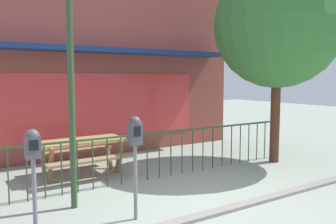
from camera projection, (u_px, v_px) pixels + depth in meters
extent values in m
plane|color=#949E8F|center=(211.00, 202.00, 5.91)|extent=(40.00, 40.00, 0.00)
cube|color=#502617|center=(105.00, 153.00, 9.73)|extent=(8.26, 0.54, 0.01)
cube|color=brown|center=(103.00, 60.00, 9.48)|extent=(8.26, 0.50, 5.12)
cube|color=#D83838|center=(108.00, 105.00, 9.38)|extent=(5.37, 0.02, 1.70)
cube|color=navy|center=(113.00, 51.00, 8.93)|extent=(7.02, 0.76, 0.12)
cube|color=#235123|center=(159.00, 133.00, 7.22)|extent=(6.94, 0.04, 0.04)
cylinder|color=#284729|center=(8.00, 177.00, 5.70)|extent=(0.02, 0.02, 0.95)
cylinder|color=#254D2E|center=(27.00, 174.00, 5.86)|extent=(0.02, 0.02, 0.95)
cylinder|color=#22452F|center=(45.00, 172.00, 6.01)|extent=(0.02, 0.02, 0.95)
cylinder|color=#1D4930|center=(62.00, 169.00, 6.17)|extent=(0.02, 0.02, 0.95)
cylinder|color=#2A4422|center=(78.00, 167.00, 6.33)|extent=(0.02, 0.02, 0.95)
cylinder|color=#254629|center=(93.00, 165.00, 6.48)|extent=(0.02, 0.02, 0.95)
cylinder|color=#1A4D27|center=(107.00, 163.00, 6.64)|extent=(0.02, 0.02, 0.95)
cylinder|color=#294731|center=(121.00, 161.00, 6.80)|extent=(0.02, 0.02, 0.95)
cylinder|color=#283E26|center=(134.00, 159.00, 6.95)|extent=(0.02, 0.02, 0.95)
cylinder|color=#224026|center=(147.00, 157.00, 7.11)|extent=(0.02, 0.02, 0.95)
cylinder|color=#204F23|center=(159.00, 155.00, 7.27)|extent=(0.02, 0.02, 0.95)
cylinder|color=#1E4C2B|center=(171.00, 154.00, 7.42)|extent=(0.02, 0.02, 0.95)
cylinder|color=#2D4E20|center=(182.00, 152.00, 7.58)|extent=(0.02, 0.02, 0.95)
cylinder|color=#1B4320|center=(193.00, 151.00, 7.73)|extent=(0.02, 0.02, 0.95)
cylinder|color=#2C4F2E|center=(203.00, 149.00, 7.89)|extent=(0.02, 0.02, 0.95)
cylinder|color=#193F23|center=(213.00, 148.00, 8.05)|extent=(0.02, 0.02, 0.95)
cylinder|color=#214822|center=(222.00, 146.00, 8.20)|extent=(0.02, 0.02, 0.95)
cylinder|color=#194422|center=(231.00, 145.00, 8.36)|extent=(0.02, 0.02, 0.95)
cylinder|color=#283F29|center=(240.00, 144.00, 8.52)|extent=(0.02, 0.02, 0.95)
cylinder|color=#254931|center=(249.00, 143.00, 8.67)|extent=(0.02, 0.02, 0.95)
cylinder|color=#224F27|center=(257.00, 142.00, 8.83)|extent=(0.02, 0.02, 0.95)
cylinder|color=#204827|center=(265.00, 140.00, 8.99)|extent=(0.02, 0.02, 0.95)
cylinder|color=#1D3F2B|center=(272.00, 139.00, 9.14)|extent=(0.02, 0.02, 0.95)
cube|color=#A67E4C|center=(82.00, 141.00, 7.40)|extent=(1.82, 0.80, 0.07)
cube|color=#957953|center=(92.00, 160.00, 6.98)|extent=(1.81, 0.30, 0.05)
cube|color=#A3704A|center=(73.00, 151.00, 7.88)|extent=(1.81, 0.30, 0.05)
cube|color=#905E3C|center=(51.00, 166.00, 6.80)|extent=(0.08, 0.35, 0.78)
cube|color=olive|center=(43.00, 161.00, 7.26)|extent=(0.08, 0.35, 0.78)
cube|color=olive|center=(119.00, 157.00, 7.62)|extent=(0.08, 0.35, 0.78)
cube|color=olive|center=(108.00, 152.00, 8.08)|extent=(0.08, 0.35, 0.78)
cylinder|color=slate|center=(35.00, 201.00, 4.40)|extent=(0.06, 0.06, 1.08)
cube|color=#504750|center=(33.00, 147.00, 4.33)|extent=(0.18, 0.14, 0.29)
sphere|color=#4E4F54|center=(32.00, 136.00, 4.31)|extent=(0.17, 0.17, 0.17)
cube|color=black|center=(34.00, 145.00, 4.26)|extent=(0.11, 0.01, 0.13)
cylinder|color=gray|center=(135.00, 182.00, 5.12)|extent=(0.06, 0.06, 1.11)
cube|color=#474A53|center=(135.00, 134.00, 5.04)|extent=(0.18, 0.14, 0.33)
sphere|color=#47434F|center=(135.00, 122.00, 5.03)|extent=(0.17, 0.17, 0.17)
cube|color=black|center=(137.00, 132.00, 4.98)|extent=(0.11, 0.01, 0.15)
cylinder|color=#502E1E|center=(275.00, 111.00, 8.58)|extent=(0.23, 0.23, 2.52)
sphere|color=#377234|center=(278.00, 24.00, 8.37)|extent=(3.07, 3.07, 3.07)
cylinder|color=#31472A|center=(71.00, 90.00, 5.45)|extent=(0.10, 0.10, 3.78)
cube|color=gray|center=(230.00, 210.00, 5.53)|extent=(11.57, 0.20, 0.11)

